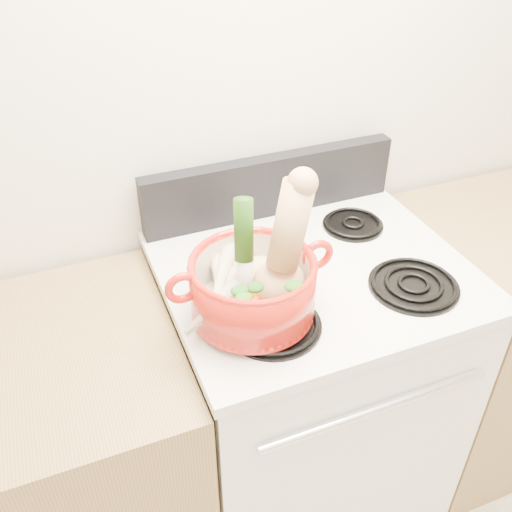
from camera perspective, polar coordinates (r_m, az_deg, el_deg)
name	(u,v)px	position (r m, az deg, el deg)	size (l,w,h in m)	color
wall_back	(265,92)	(1.60, 0.88, 16.08)	(3.50, 0.02, 2.60)	silver
stove_body	(306,394)	(1.82, 5.01, -13.60)	(0.76, 0.65, 0.92)	white
cooktop	(315,273)	(1.49, 5.95, -1.69)	(0.78, 0.67, 0.03)	silver
control_backsplash	(271,185)	(1.66, 1.47, 7.06)	(0.76, 0.05, 0.18)	black
oven_handle	(377,409)	(1.40, 12.05, -14.71)	(0.02, 0.02, 0.60)	silver
burner_front_left	(273,324)	(1.30, 1.70, -6.77)	(0.22, 0.22, 0.02)	black
burner_front_right	(414,284)	(1.46, 15.50, -2.74)	(0.22, 0.22, 0.02)	black
burner_back_left	(228,252)	(1.52, -2.79, 0.37)	(0.17, 0.17, 0.02)	black
burner_back_right	(353,223)	(1.66, 9.67, 3.23)	(0.17, 0.17, 0.02)	black
dutch_oven	(253,287)	(1.28, -0.34, -3.16)	(0.28, 0.28, 0.14)	#B61A0F
pot_handle_left	(182,288)	(1.21, -7.37, -3.17)	(0.08, 0.08, 0.02)	#B61A0F
pot_handle_right	(318,255)	(1.30, 6.18, 0.12)	(0.08, 0.08, 0.02)	#B61A0F
squash	(280,247)	(1.21, 2.46, 0.87)	(0.12, 0.12, 0.30)	tan
leek	(245,252)	(1.23, -1.09, 0.44)	(0.04, 0.04, 0.27)	silver
ginger	(257,269)	(1.35, 0.07, -1.34)	(0.09, 0.07, 0.05)	#DAC886
parsnip_0	(229,293)	(1.28, -2.67, -3.76)	(0.04, 0.04, 0.23)	beige
parsnip_1	(212,302)	(1.26, -4.38, -4.62)	(0.04, 0.04, 0.20)	#EFE4C2
parsnip_2	(241,285)	(1.29, -1.52, -2.91)	(0.04, 0.04, 0.18)	beige
parsnip_3	(215,303)	(1.24, -4.10, -4.72)	(0.04, 0.04, 0.19)	beige
parsnip_4	(218,273)	(1.31, -3.82, -1.66)	(0.04, 0.04, 0.20)	beige
parsnip_5	(220,280)	(1.28, -3.58, -2.40)	(0.04, 0.04, 0.23)	beige
carrot_0	(258,299)	(1.28, 0.23, -4.29)	(0.03, 0.03, 0.15)	#BA4409
carrot_1	(250,313)	(1.24, -0.63, -5.73)	(0.03, 0.03, 0.13)	#DD3D0B
carrot_2	(261,300)	(1.26, 0.49, -4.45)	(0.03, 0.03, 0.17)	#DA530A
carrot_3	(255,302)	(1.25, -0.06, -4.61)	(0.03, 0.03, 0.13)	#CD3B0A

